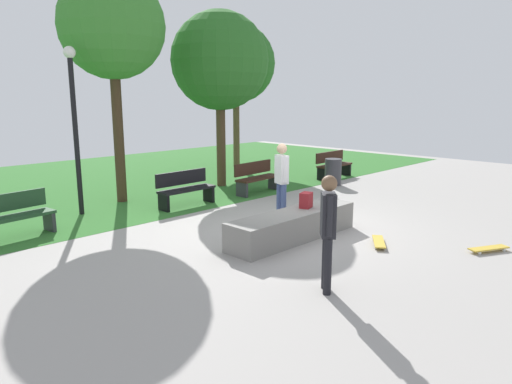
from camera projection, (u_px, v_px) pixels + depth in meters
ground_plane at (284, 227)px, 10.30m from camera, size 28.00×28.00×0.00m
grass_lawn at (103, 180)px, 15.96m from camera, size 26.60×11.56×0.01m
concrete_ledge at (293, 225)px, 9.42m from camera, size 3.17×0.75×0.56m
backpack_on_ledge at (306, 200)px, 9.68m from camera, size 0.33×0.27×0.32m
skater_performing_trick at (328, 225)px, 6.73m from camera, size 0.37×0.36×1.74m
skater_watching at (282, 176)px, 10.68m from camera, size 0.29×0.41×1.79m
skateboard_by_ledge at (379, 242)px, 9.07m from camera, size 0.77×0.62×0.08m
skateboard_spare at (489, 248)px, 8.68m from camera, size 0.80×0.54×0.08m
park_bench_center_lawn at (11, 215)px, 9.41m from camera, size 1.64×0.65×0.91m
park_bench_near_path at (185, 188)px, 12.21m from camera, size 1.61×0.49×0.91m
park_bench_far_left at (257, 177)px, 13.87m from camera, size 1.63×0.59×0.91m
park_bench_by_oak at (333, 164)px, 16.44m from camera, size 1.61×0.52×0.91m
tree_broad_elm at (112, 27)px, 11.91m from camera, size 2.71×2.71×5.94m
tree_young_birch at (220, 61)px, 14.31m from camera, size 3.00×3.00×5.39m
tree_slender_maple at (236, 64)px, 18.24m from camera, size 3.07×3.07×5.62m
lamp_post at (74, 114)px, 10.96m from camera, size 0.28×0.28×3.95m
trash_bin at (333, 172)px, 15.08m from camera, size 0.53×0.53×0.85m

